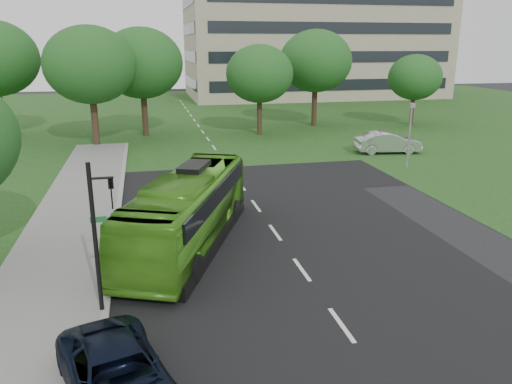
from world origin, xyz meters
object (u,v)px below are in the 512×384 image
(office_building, at_px, (313,17))
(tree_park_d, at_px, (316,61))
(bus, at_px, (188,210))
(traffic_light, at_px, (99,228))
(camera_pole, at_px, (410,127))
(tree_park_e, at_px, (415,77))
(sedan, at_px, (388,142))
(tree_park_c, at_px, (260,74))
(tree_park_a, at_px, (90,65))
(tree_park_b, at_px, (142,63))
(suv, at_px, (118,377))

(office_building, distance_m, tree_park_d, 32.74)
(office_building, xyz_separation_m, bus, (-25.91, -60.47, -10.96))
(traffic_light, height_order, camera_pole, traffic_light)
(camera_pole, bearing_deg, tree_park_e, 50.11)
(tree_park_d, distance_m, bus, 34.20)
(office_building, relative_size, sedan, 7.86)
(tree_park_c, distance_m, tree_park_e, 17.14)
(tree_park_a, relative_size, tree_park_e, 1.34)
(office_building, height_order, sedan, office_building)
(tree_park_a, distance_m, tree_park_c, 14.92)
(bus, distance_m, sedan, 23.03)
(tree_park_b, relative_size, tree_park_c, 1.18)
(tree_park_c, relative_size, traffic_light, 1.67)
(tree_park_c, height_order, bus, tree_park_c)
(suv, bearing_deg, camera_pole, 30.69)
(tree_park_c, relative_size, tree_park_d, 0.85)
(tree_park_e, distance_m, traffic_light, 44.15)
(tree_park_d, height_order, sedan, tree_park_d)
(office_building, xyz_separation_m, tree_park_a, (-31.51, -36.97, -5.85))
(tree_park_b, height_order, bus, tree_park_b)
(suv, xyz_separation_m, camera_pole, (18.57, 20.00, 2.21))
(bus, relative_size, suv, 2.25)
(tree_park_b, bearing_deg, camera_pole, -44.39)
(traffic_light, bearing_deg, bus, 51.94)
(tree_park_d, bearing_deg, sedan, -85.37)
(suv, xyz_separation_m, traffic_light, (-0.54, 4.35, 2.23))
(traffic_light, bearing_deg, sedan, 38.66)
(camera_pole, bearing_deg, bus, -156.56)
(tree_park_d, xyz_separation_m, traffic_light, (-18.98, -35.00, -3.70))
(traffic_light, distance_m, camera_pole, 24.71)
(suv, distance_m, traffic_light, 4.92)
(bus, bearing_deg, office_building, 89.40)
(tree_park_e, xyz_separation_m, camera_pole, (-10.07, -17.41, -2.08))
(sedan, xyz_separation_m, camera_pole, (-1.03, -4.95, 2.05))
(bus, xyz_separation_m, sedan, (17.05, 15.46, -0.70))
(tree_park_e, height_order, bus, tree_park_e)
(office_building, xyz_separation_m, camera_pole, (-9.89, -49.96, -9.61))
(tree_park_b, distance_m, sedan, 22.93)
(bus, xyz_separation_m, traffic_light, (-3.10, -5.14, 1.37))
(bus, bearing_deg, camera_pole, 55.88)
(tree_park_a, xyz_separation_m, sedan, (22.65, -8.04, -5.81))
(tree_park_d, distance_m, tree_park_e, 10.52)
(tree_park_a, relative_size, traffic_light, 1.98)
(office_building, distance_m, tree_park_a, 48.93)
(tree_park_d, relative_size, bus, 0.88)
(tree_park_c, height_order, suv, tree_park_c)
(tree_park_b, bearing_deg, tree_park_c, -9.31)
(tree_park_b, height_order, sedan, tree_park_b)
(tree_park_a, height_order, bus, tree_park_a)
(tree_park_a, relative_size, suv, 2.00)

